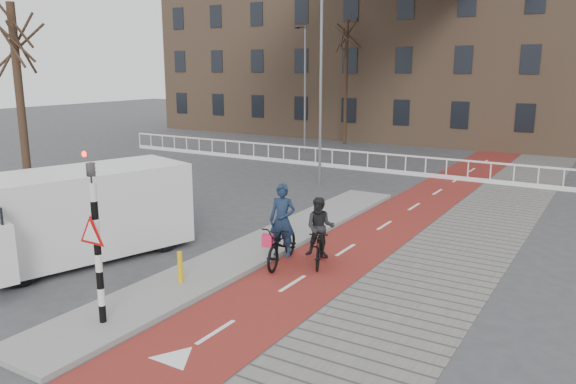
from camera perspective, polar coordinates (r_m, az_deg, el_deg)
The scene contains 15 objects.
ground at distance 13.20m, azimuth -9.80°, elevation -10.69°, with size 120.00×120.00×0.00m, color #38383A.
bike_lane at distance 20.82m, azimuth 11.80°, elevation -2.05°, with size 2.50×60.00×0.01m, color maroon.
sidewalk at distance 20.12m, azimuth 19.33°, elevation -3.03°, with size 3.00×60.00×0.01m, color slate.
curb_island at distance 16.55m, azimuth -2.56°, elevation -5.42°, with size 1.80×16.00×0.12m, color gray.
traffic_signal at distance 11.62m, azimuth -18.97°, elevation -4.03°, with size 0.80×0.80×3.68m.
bollard at distance 13.75m, azimuth -10.90°, elevation -7.51°, with size 0.12×0.12×0.77m, color #E2AC0C.
cyclist_near at distance 14.95m, azimuth -0.58°, elevation -4.65°, with size 1.19×2.24×2.18m.
cyclist_far at distance 14.89m, azimuth 3.27°, elevation -4.62°, with size 1.09×1.76×1.85m.
van at distance 16.29m, azimuth -20.37°, elevation -1.98°, with size 3.83×6.15×2.47m.
railing at distance 29.57m, azimuth 4.51°, elevation 3.09°, with size 28.00×0.10×0.99m.
townhouse_row at distance 42.62m, azimuth 16.71°, elevation 15.65°, with size 46.00×10.00×15.90m.
tree_left at distance 24.19m, azimuth -25.53°, elevation 8.06°, with size 0.31×0.31×7.54m, color black.
tree_mid at distance 38.50m, azimuth 5.90°, elevation 10.93°, with size 0.24×0.24×8.18m, color black.
streetlight_near at distance 24.71m, azimuth 3.35°, elevation 10.18°, with size 0.12×0.12×8.28m, color slate.
streetlight_left at distance 34.79m, azimuth 1.74°, elevation 10.29°, with size 0.12×0.12×7.54m, color slate.
Camera 1 is at (8.07, -9.07, 5.18)m, focal length 35.00 mm.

